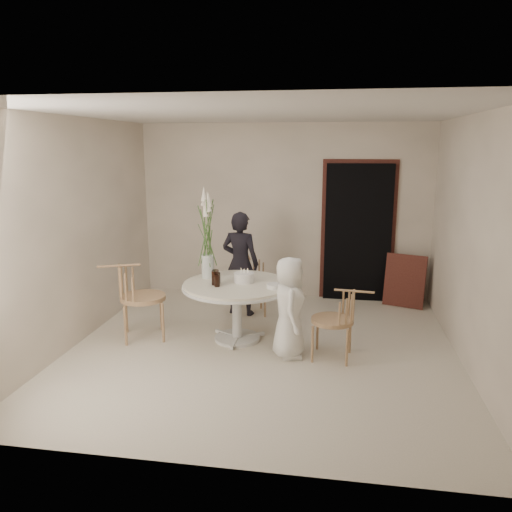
# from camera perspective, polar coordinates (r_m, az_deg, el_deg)

# --- Properties ---
(ground) EXTENTS (4.50, 4.50, 0.00)m
(ground) POSITION_cam_1_polar(r_m,az_deg,el_deg) (6.02, 0.70, -10.60)
(ground) COLOR silver
(ground) RESTS_ON ground
(room_shell) EXTENTS (4.50, 4.50, 4.50)m
(room_shell) POSITION_cam_1_polar(r_m,az_deg,el_deg) (5.58, 0.74, 4.88)
(room_shell) COLOR silver
(room_shell) RESTS_ON ground
(doorway) EXTENTS (1.00, 0.10, 2.10)m
(doorway) POSITION_cam_1_polar(r_m,az_deg,el_deg) (7.78, 11.57, 2.58)
(doorway) COLOR black
(doorway) RESTS_ON ground
(door_trim) EXTENTS (1.12, 0.03, 2.22)m
(door_trim) POSITION_cam_1_polar(r_m,az_deg,el_deg) (7.81, 11.57, 3.06)
(door_trim) COLOR #5F2A20
(door_trim) RESTS_ON ground
(table) EXTENTS (1.33, 1.33, 0.73)m
(table) POSITION_cam_1_polar(r_m,az_deg,el_deg) (6.10, -2.20, -4.13)
(table) COLOR silver
(table) RESTS_ON ground
(picture_frame) EXTENTS (0.62, 0.36, 0.78)m
(picture_frame) POSITION_cam_1_polar(r_m,az_deg,el_deg) (7.75, 16.64, -2.73)
(picture_frame) COLOR #5F2A20
(picture_frame) RESTS_ON ground
(chair_far) EXTENTS (0.54, 0.56, 0.81)m
(chair_far) POSITION_cam_1_polar(r_m,az_deg,el_deg) (7.18, -0.80, -2.28)
(chair_far) COLOR tan
(chair_far) RESTS_ON ground
(chair_right) EXTENTS (0.52, 0.49, 0.82)m
(chair_right) POSITION_cam_1_polar(r_m,az_deg,el_deg) (5.66, 9.91, -6.52)
(chair_right) COLOR tan
(chair_right) RESTS_ON ground
(chair_left) EXTENTS (0.69, 0.67, 0.96)m
(chair_left) POSITION_cam_1_polar(r_m,az_deg,el_deg) (6.33, -14.06, -3.82)
(chair_left) COLOR tan
(chair_left) RESTS_ON ground
(girl) EXTENTS (0.60, 0.45, 1.47)m
(girl) POSITION_cam_1_polar(r_m,az_deg,el_deg) (7.02, -1.80, -0.86)
(girl) COLOR black
(girl) RESTS_ON ground
(boy) EXTENTS (0.45, 0.62, 1.16)m
(boy) POSITION_cam_1_polar(r_m,az_deg,el_deg) (5.65, 3.83, -5.90)
(boy) COLOR white
(boy) RESTS_ON ground
(birthday_cake) EXTENTS (0.25, 0.25, 0.17)m
(birthday_cake) POSITION_cam_1_polar(r_m,az_deg,el_deg) (6.08, -1.38, -2.46)
(birthday_cake) COLOR white
(birthday_cake) RESTS_ON table
(cola_tumbler_a) EXTENTS (0.08, 0.08, 0.14)m
(cola_tumbler_a) POSITION_cam_1_polar(r_m,az_deg,el_deg) (5.91, -4.48, -2.81)
(cola_tumbler_a) COLOR black
(cola_tumbler_a) RESTS_ON table
(cola_tumbler_b) EXTENTS (0.09, 0.09, 0.17)m
(cola_tumbler_b) POSITION_cam_1_polar(r_m,az_deg,el_deg) (5.98, -4.72, -2.51)
(cola_tumbler_b) COLOR black
(cola_tumbler_b) RESTS_ON table
(cola_tumbler_c) EXTENTS (0.06, 0.06, 0.14)m
(cola_tumbler_c) POSITION_cam_1_polar(r_m,az_deg,el_deg) (6.05, -4.39, -2.51)
(cola_tumbler_c) COLOR black
(cola_tumbler_c) RESTS_ON table
(cola_tumbler_d) EXTENTS (0.10, 0.10, 0.17)m
(cola_tumbler_d) POSITION_cam_1_polar(r_m,az_deg,el_deg) (6.04, -4.64, -2.37)
(cola_tumbler_d) COLOR black
(cola_tumbler_d) RESTS_ON table
(plate_stack) EXTENTS (0.22, 0.22, 0.05)m
(plate_stack) POSITION_cam_1_polar(r_m,az_deg,el_deg) (5.85, 2.16, -3.45)
(plate_stack) COLOR white
(plate_stack) RESTS_ON table
(flower_vase) EXTENTS (0.16, 0.16, 1.15)m
(flower_vase) POSITION_cam_1_polar(r_m,az_deg,el_deg) (6.22, -5.61, 2.39)
(flower_vase) COLOR silver
(flower_vase) RESTS_ON table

